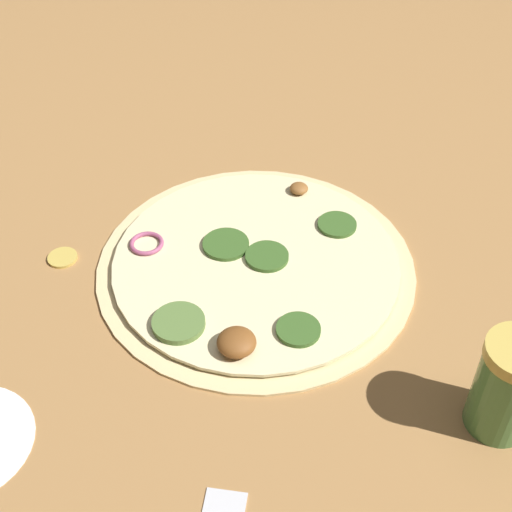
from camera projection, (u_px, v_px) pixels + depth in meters
ground_plane at (256, 267)px, 0.81m from camera, size 3.00×3.00×0.00m
pizza at (255, 265)px, 0.81m from camera, size 0.36×0.36×0.03m
spice_jar at (508, 386)px, 0.62m from camera, size 0.06×0.06×0.10m
loose_cap at (62, 257)px, 0.82m from camera, size 0.03×0.03×0.01m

